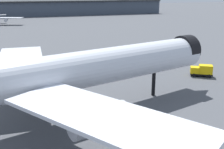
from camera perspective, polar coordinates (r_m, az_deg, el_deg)
The scene contains 5 objects.
ground at distance 48.80m, azimuth -2.84°, elevation -8.94°, with size 900.00×900.00×0.00m, color #4C4F54.
airliner_near_gate at distance 46.85m, azimuth -8.20°, elevation 0.46°, with size 62.99×56.09×18.47m.
terminal_building at distance 262.58m, azimuth -16.97°, elevation 12.97°, with size 252.64×52.82×22.81m.
service_truck_front at distance 74.97m, azimuth 18.04°, elevation 0.83°, with size 5.95×4.53×3.00m.
baggage_tug_wing at distance 85.00m, azimuth -11.32°, elevation 2.74°, with size 2.78×3.56×1.85m.
Camera 1 is at (-8.63, -43.09, 21.22)m, focal length 44.32 mm.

